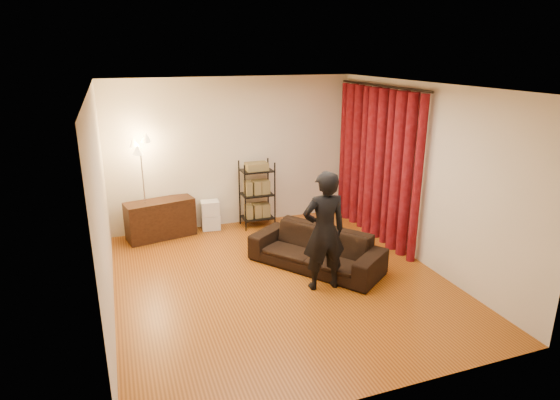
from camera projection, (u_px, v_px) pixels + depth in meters
name	position (u px, v px, depth m)	size (l,w,h in m)	color
floor	(281.00, 280.00, 6.67)	(5.00, 5.00, 0.00)	#995618
ceiling	(281.00, 86.00, 5.85)	(5.00, 5.00, 0.00)	white
wall_back	(234.00, 153.00, 8.50)	(5.00, 5.00, 0.00)	beige
wall_front	(379.00, 267.00, 4.02)	(5.00, 5.00, 0.00)	beige
wall_left	(102.00, 208.00, 5.53)	(5.00, 5.00, 0.00)	beige
wall_right	(422.00, 175.00, 6.98)	(5.00, 5.00, 0.00)	beige
curtain_rod	(382.00, 86.00, 7.58)	(0.04, 0.04, 2.65)	black
curtain	(375.00, 164.00, 7.98)	(0.22, 2.65, 2.55)	maroon
sofa	(316.00, 249.00, 6.99)	(2.00, 0.78, 0.58)	black
person	(324.00, 231.00, 6.23)	(0.61, 0.40, 1.66)	black
media_cabinet	(161.00, 219.00, 8.11)	(1.15, 0.43, 0.67)	black
storage_boxes	(211.00, 215.00, 8.49)	(0.33, 0.26, 0.54)	silver
wire_shelf	(257.00, 194.00, 8.56)	(0.56, 0.39, 1.23)	black
floor_lamp	(144.00, 190.00, 7.81)	(0.32, 0.32, 1.79)	silver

